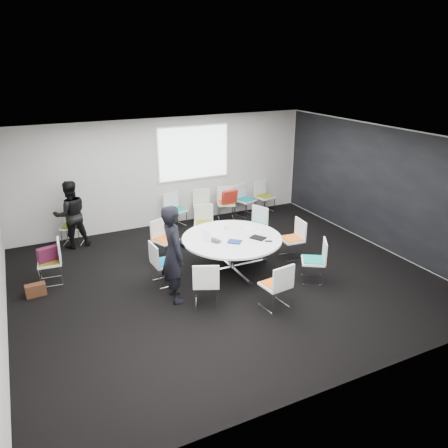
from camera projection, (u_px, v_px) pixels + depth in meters
name	position (u px, v px, depth m)	size (l,w,h in m)	color
room_shell	(228.00, 212.00, 8.42)	(8.08, 7.08, 2.88)	black
conference_table	(232.00, 247.00, 9.05)	(2.06, 2.06, 0.73)	silver
projection_screen	(194.00, 153.00, 11.45)	(1.90, 0.03, 1.35)	white
chair_ring_a	(292.00, 246.00, 9.68)	(0.49, 0.50, 0.88)	silver
chair_ring_b	(255.00, 232.00, 10.45)	(0.60, 0.60, 0.88)	silver
chair_ring_c	(204.00, 230.00, 10.59)	(0.60, 0.59, 0.88)	silver
chair_ring_d	(165.00, 247.00, 9.65)	(0.60, 0.60, 0.88)	silver
chair_ring_e	(164.00, 271.00, 8.57)	(0.48, 0.49, 0.88)	silver
chair_ring_f	(206.00, 291.00, 7.81)	(0.60, 0.60, 0.88)	silver
chair_ring_g	(275.00, 294.00, 7.74)	(0.51, 0.50, 0.88)	silver
chair_ring_h	(313.00, 268.00, 8.66)	(0.62, 0.63, 0.88)	silver
chair_back_a	(176.00, 216.00, 11.49)	(0.56, 0.55, 0.88)	silver
chair_back_b	(202.00, 212.00, 11.80)	(0.58, 0.57, 0.88)	silver
chair_back_c	(226.00, 209.00, 12.05)	(0.58, 0.57, 0.88)	silver
chair_back_d	(245.00, 206.00, 12.31)	(0.59, 0.58, 0.88)	silver
chair_back_e	(264.00, 202.00, 12.60)	(0.55, 0.54, 0.88)	silver
chair_spare_left	(52.00, 270.00, 8.60)	(0.48, 0.50, 0.88)	silver
chair_person_back	(73.00, 233.00, 10.41)	(0.60, 0.59, 0.88)	silver
person_main	(174.00, 254.00, 7.79)	(0.66, 0.44, 1.82)	black
person_back	(71.00, 214.00, 10.08)	(0.78, 0.61, 1.60)	black
laptop	(215.00, 239.00, 8.84)	(0.36, 0.23, 0.03)	#333338
laptop_lid	(206.00, 234.00, 8.78)	(0.30, 0.02, 0.22)	silver
notebook_black	(258.00, 238.00, 8.93)	(0.22, 0.30, 0.02)	black
tablet_folio	(235.00, 242.00, 8.73)	(0.26, 0.20, 0.03)	navy
papers_right	(249.00, 228.00, 9.46)	(0.30, 0.21, 0.00)	white
papers_front	(257.00, 233.00, 9.20)	(0.30, 0.21, 0.00)	silver
cup	(226.00, 228.00, 9.37)	(0.08, 0.08, 0.09)	white
phone	(269.00, 241.00, 8.78)	(0.14, 0.07, 0.01)	black
maroon_bag	(48.00, 254.00, 8.48)	(0.40, 0.14, 0.28)	#48132A
brown_bag	(36.00, 290.00, 8.17)	(0.36, 0.16, 0.24)	#482717
red_jacket	(230.00, 197.00, 11.70)	(0.44, 0.10, 0.35)	#A72014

